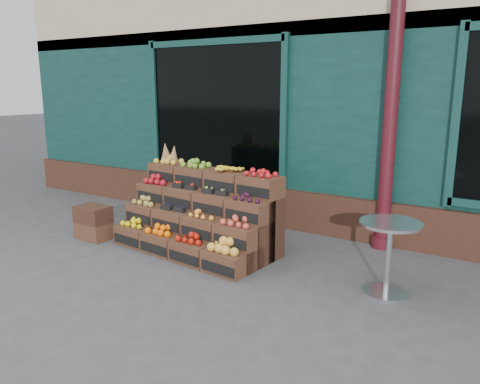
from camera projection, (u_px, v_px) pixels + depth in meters
The scene contains 6 objects.
ground at pixel (222, 280), 5.22m from camera, with size 60.00×60.00×0.00m, color #444446.
shop_facade at pixel (372, 71), 8.90m from camera, with size 12.00×6.24×4.80m.
crate_display at pixel (200, 218), 6.17m from camera, with size 2.22×1.25×1.33m.
spare_crates at pixel (93, 222), 6.59m from camera, with size 0.48×0.34×0.47m.
bistro_table at pixel (389, 250), 4.76m from camera, with size 0.62×0.62×0.78m.
shopkeeper at pixel (261, 154), 8.02m from camera, with size 0.71×0.46×1.94m, color #154918.
Camera 1 is at (2.76, -4.02, 2.12)m, focal length 35.00 mm.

